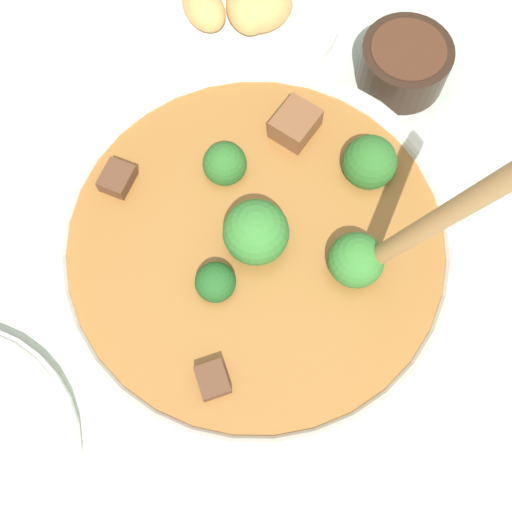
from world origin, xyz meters
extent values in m
plane|color=#ADBCAD|center=(0.00, 0.00, 0.00)|extent=(4.00, 4.00, 0.00)
cylinder|color=white|center=(0.00, 0.00, 0.05)|extent=(0.28, 0.28, 0.09)
torus|color=white|center=(0.00, 0.00, 0.09)|extent=(0.28, 0.28, 0.02)
cylinder|color=#9E662D|center=(0.00, 0.00, 0.07)|extent=(0.26, 0.26, 0.05)
sphere|color=#2D6B28|center=(0.02, 0.09, 0.10)|extent=(0.04, 0.04, 0.04)
cylinder|color=#6B9956|center=(0.02, 0.09, 0.07)|extent=(0.01, 0.01, 0.02)
sphere|color=#235B23|center=(0.00, -0.04, 0.10)|extent=(0.03, 0.03, 0.03)
cylinder|color=#6B9956|center=(0.00, -0.04, 0.08)|extent=(0.01, 0.01, 0.01)
sphere|color=#2D6B28|center=(-0.05, 0.03, 0.10)|extent=(0.03, 0.03, 0.03)
cylinder|color=#6B9956|center=(-0.05, 0.03, 0.08)|extent=(0.01, 0.01, 0.01)
sphere|color=#387F33|center=(0.06, 0.03, 0.11)|extent=(0.04, 0.04, 0.04)
cylinder|color=#6B9956|center=(0.06, 0.03, 0.08)|extent=(0.01, 0.01, 0.02)
sphere|color=#387F33|center=(0.00, 0.00, 0.11)|extent=(0.04, 0.04, 0.04)
cylinder|color=#6B9956|center=(0.00, 0.00, 0.08)|extent=(0.02, 0.02, 0.02)
cube|color=brown|center=(-0.03, 0.08, 0.10)|extent=(0.03, 0.03, 0.02)
cube|color=brown|center=(-0.10, -0.03, 0.10)|extent=(0.03, 0.03, 0.02)
cube|color=brown|center=(0.04, -0.09, 0.10)|extent=(0.03, 0.03, 0.02)
ellipsoid|color=#A87A47|center=(0.06, 0.03, 0.09)|extent=(0.04, 0.03, 0.01)
cylinder|color=#A87A47|center=(0.09, 0.04, 0.18)|extent=(0.06, 0.04, 0.18)
cylinder|color=black|center=(-0.03, 0.23, 0.02)|extent=(0.08, 0.08, 0.04)
cylinder|color=#472819|center=(-0.03, 0.23, 0.03)|extent=(0.07, 0.07, 0.01)
cylinder|color=white|center=(-0.18, 0.20, 0.01)|extent=(0.19, 0.19, 0.01)
ellipsoid|color=tan|center=(-0.15, 0.19, 0.03)|extent=(0.05, 0.06, 0.03)
ellipsoid|color=tan|center=(-0.20, 0.16, 0.03)|extent=(0.06, 0.05, 0.03)
ellipsoid|color=tan|center=(-0.17, 0.19, 0.03)|extent=(0.07, 0.06, 0.03)
camera|label=1|loc=(0.10, -0.12, 0.49)|focal=45.00mm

